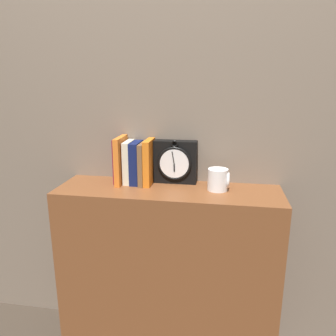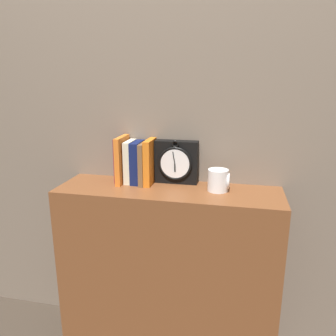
% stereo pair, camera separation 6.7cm
% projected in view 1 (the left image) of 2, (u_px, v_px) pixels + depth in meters
% --- Properties ---
extents(wall_back, '(6.00, 0.05, 2.60)m').
position_uv_depth(wall_back, '(174.00, 91.00, 1.56)').
color(wall_back, '#756656').
rests_on(wall_back, ground_plane).
extents(bookshelf, '(1.04, 0.30, 0.86)m').
position_uv_depth(bookshelf, '(168.00, 272.00, 1.62)').
color(bookshelf, brown).
rests_on(bookshelf, ground_plane).
extents(clock, '(0.21, 0.07, 0.22)m').
position_uv_depth(clock, '(175.00, 162.00, 1.58)').
color(clock, black).
rests_on(clock, bookshelf).
extents(book_slot0_maroon, '(0.02, 0.12, 0.22)m').
position_uv_depth(book_slot0_maroon, '(118.00, 160.00, 1.60)').
color(book_slot0_maroon, maroon).
rests_on(book_slot0_maroon, bookshelf).
extents(book_slot1_orange, '(0.03, 0.16, 0.23)m').
position_uv_depth(book_slot1_orange, '(121.00, 160.00, 1.57)').
color(book_slot1_orange, orange).
rests_on(book_slot1_orange, bookshelf).
extents(book_slot2_cream, '(0.03, 0.13, 0.20)m').
position_uv_depth(book_slot2_cream, '(129.00, 162.00, 1.59)').
color(book_slot2_cream, beige).
rests_on(book_slot2_cream, bookshelf).
extents(book_slot3_navy, '(0.04, 0.13, 0.20)m').
position_uv_depth(book_slot3_navy, '(136.00, 163.00, 1.58)').
color(book_slot3_navy, '#101A49').
rests_on(book_slot3_navy, bookshelf).
extents(book_slot4_brown, '(0.02, 0.15, 0.20)m').
position_uv_depth(book_slot4_brown, '(143.00, 163.00, 1.56)').
color(book_slot4_brown, brown).
rests_on(book_slot4_brown, bookshelf).
extents(book_slot5_orange, '(0.03, 0.14, 0.22)m').
position_uv_depth(book_slot5_orange, '(149.00, 162.00, 1.56)').
color(book_slot5_orange, orange).
rests_on(book_slot5_orange, bookshelf).
extents(mug, '(0.10, 0.09, 0.10)m').
position_uv_depth(mug, '(218.00, 180.00, 1.48)').
color(mug, white).
rests_on(mug, bookshelf).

